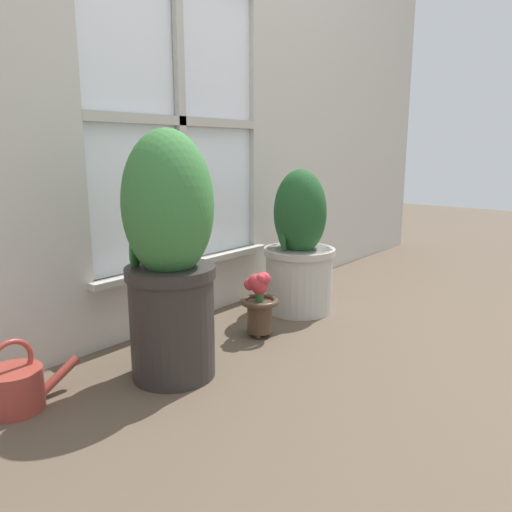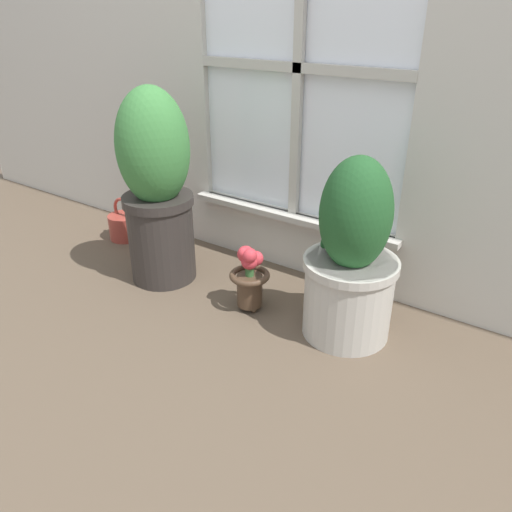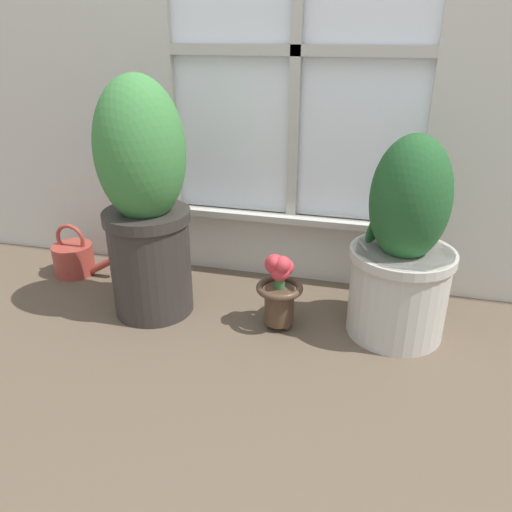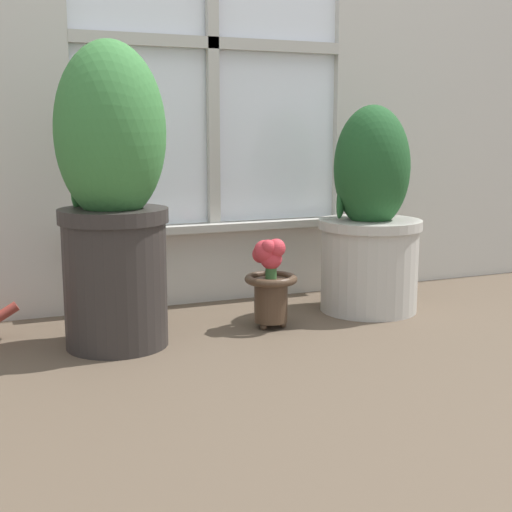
{
  "view_description": "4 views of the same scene",
  "coord_description": "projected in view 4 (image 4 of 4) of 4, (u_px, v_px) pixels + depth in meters",
  "views": [
    {
      "loc": [
        -1.39,
        -1.03,
        0.71
      ],
      "look_at": [
        0.02,
        0.13,
        0.32
      ],
      "focal_mm": 35.0,
      "sensor_mm": 36.0,
      "label": 1
    },
    {
      "loc": [
        0.96,
        -1.18,
        1.03
      ],
      "look_at": [
        0.07,
        0.12,
        0.23
      ],
      "focal_mm": 35.0,
      "sensor_mm": 36.0,
      "label": 2
    },
    {
      "loc": [
        0.32,
        -1.24,
        0.89
      ],
      "look_at": [
        -0.04,
        0.14,
        0.23
      ],
      "focal_mm": 35.0,
      "sensor_mm": 36.0,
      "label": 3
    },
    {
      "loc": [
        -0.76,
        -1.68,
        0.56
      ],
      "look_at": [
        0.0,
        0.15,
        0.2
      ],
      "focal_mm": 50.0,
      "sensor_mm": 36.0,
      "label": 4
    }
  ],
  "objects": [
    {
      "name": "flower_vase",
      "position": [
        270.0,
        278.0,
        2.01
      ],
      "size": [
        0.15,
        0.15,
        0.26
      ],
      "color": "#473323",
      "rests_on": "ground_plane"
    },
    {
      "name": "potted_plant_right",
      "position": [
        370.0,
        223.0,
        2.18
      ],
      "size": [
        0.32,
        0.32,
        0.63
      ],
      "color": "#B7B2A8",
      "rests_on": "ground_plane"
    },
    {
      "name": "ground_plane",
      "position": [
        276.0,
        340.0,
        1.91
      ],
      "size": [
        10.0,
        10.0,
        0.0
      ],
      "primitive_type": "plane",
      "color": "brown"
    },
    {
      "name": "potted_plant_left",
      "position": [
        112.0,
        195.0,
        1.8
      ],
      "size": [
        0.28,
        0.28,
        0.78
      ],
      "color": "#2D2826",
      "rests_on": "ground_plane"
    }
  ]
}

